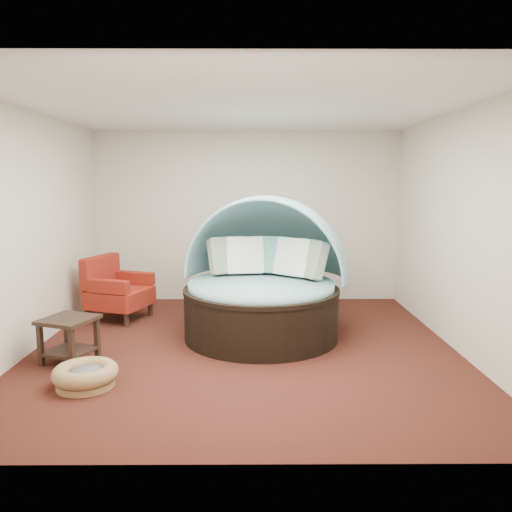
{
  "coord_description": "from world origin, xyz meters",
  "views": [
    {
      "loc": [
        0.1,
        -5.77,
        1.98
      ],
      "look_at": [
        0.14,
        0.6,
        1.03
      ],
      "focal_mm": 35.0,
      "sensor_mm": 36.0,
      "label": 1
    }
  ],
  "objects_px": {
    "red_armchair": "(116,290)",
    "side_table": "(69,333)",
    "pet_basket": "(85,375)",
    "canopy_daybed": "(264,271)"
  },
  "relations": [
    {
      "from": "canopy_daybed",
      "to": "pet_basket",
      "type": "height_order",
      "value": "canopy_daybed"
    },
    {
      "from": "side_table",
      "to": "canopy_daybed",
      "type": "bearing_deg",
      "value": 24.55
    },
    {
      "from": "canopy_daybed",
      "to": "side_table",
      "type": "bearing_deg",
      "value": -140.16
    },
    {
      "from": "red_armchair",
      "to": "side_table",
      "type": "height_order",
      "value": "red_armchair"
    },
    {
      "from": "pet_basket",
      "to": "red_armchair",
      "type": "height_order",
      "value": "red_armchair"
    },
    {
      "from": "pet_basket",
      "to": "side_table",
      "type": "xyz_separation_m",
      "value": [
        -0.4,
        0.68,
        0.21
      ]
    },
    {
      "from": "canopy_daybed",
      "to": "pet_basket",
      "type": "relative_size",
      "value": 3.1
    },
    {
      "from": "canopy_daybed",
      "to": "red_armchair",
      "type": "distance_m",
      "value": 2.29
    },
    {
      "from": "canopy_daybed",
      "to": "pet_basket",
      "type": "distance_m",
      "value": 2.53
    },
    {
      "from": "pet_basket",
      "to": "side_table",
      "type": "bearing_deg",
      "value": 120.34
    }
  ]
}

